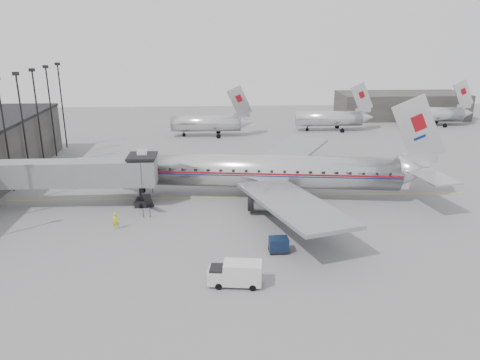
# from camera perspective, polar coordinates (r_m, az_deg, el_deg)

# --- Properties ---
(ground) EXTENTS (160.00, 160.00, 0.00)m
(ground) POSITION_cam_1_polar(r_m,az_deg,el_deg) (55.54, -2.81, -4.23)
(ground) COLOR slate
(ground) RESTS_ON ground
(hangar) EXTENTS (30.00, 12.00, 6.00)m
(hangar) POSITION_cam_1_polar(r_m,az_deg,el_deg) (121.45, 19.01, 8.60)
(hangar) COLOR #33312F
(hangar) RESTS_ON ground
(apron_line) EXTENTS (60.00, 0.15, 0.01)m
(apron_line) POSITION_cam_1_polar(r_m,az_deg,el_deg) (61.20, -0.03, -2.04)
(apron_line) COLOR gold
(apron_line) RESTS_ON ground
(jet_bridge) EXTENTS (21.00, 6.20, 7.10)m
(jet_bridge) POSITION_cam_1_polar(r_m,az_deg,el_deg) (59.96, -19.02, 0.71)
(jet_bridge) COLOR slate
(jet_bridge) RESTS_ON ground
(floodlight_masts) EXTENTS (0.90, 42.25, 15.25)m
(floodlight_masts) POSITION_cam_1_polar(r_m,az_deg,el_deg) (71.17, -25.84, 6.01)
(floodlight_masts) COLOR black
(floodlight_masts) RESTS_ON ground
(distant_aircraft_near) EXTENTS (16.39, 3.20, 10.26)m
(distant_aircraft_near) POSITION_cam_1_polar(r_m,az_deg,el_deg) (95.18, -4.05, 6.97)
(distant_aircraft_near) COLOR silver
(distant_aircraft_near) RESTS_ON ground
(distant_aircraft_mid) EXTENTS (16.39, 3.20, 10.26)m
(distant_aircraft_mid) POSITION_cam_1_polar(r_m,az_deg,el_deg) (101.99, 10.87, 7.44)
(distant_aircraft_mid) COLOR silver
(distant_aircraft_mid) RESTS_ON ground
(distant_aircraft_far) EXTENTS (16.39, 3.20, 10.26)m
(distant_aircraft_far) POSITION_cam_1_polar(r_m,az_deg,el_deg) (113.72, 22.33, 7.50)
(distant_aircraft_far) COLOR silver
(distant_aircraft_far) RESTS_ON ground
(airliner) EXTENTS (42.99, 39.61, 13.62)m
(airliner) POSITION_cam_1_polar(r_m,az_deg,el_deg) (60.29, 3.64, 1.04)
(airliner) COLOR silver
(airliner) RESTS_ON ground
(service_van) EXTENTS (4.77, 2.30, 2.16)m
(service_van) POSITION_cam_1_polar(r_m,az_deg,el_deg) (40.67, -0.53, -11.31)
(service_van) COLOR silver
(service_van) RESTS_ON ground
(baggage_cart_navy) EXTENTS (2.00, 1.55, 1.53)m
(baggage_cart_navy) POSITION_cam_1_polar(r_m,az_deg,el_deg) (46.47, 4.73, -7.85)
(baggage_cart_navy) COLOR #0D1935
(baggage_cart_navy) RESTS_ON ground
(baggage_cart_white) EXTENTS (2.72, 2.36, 1.80)m
(baggage_cart_white) POSITION_cam_1_polar(r_m,az_deg,el_deg) (57.64, 5.44, -2.42)
(baggage_cart_white) COLOR silver
(baggage_cart_white) RESTS_ON ground
(ramp_worker) EXTENTS (0.74, 0.55, 1.88)m
(ramp_worker) POSITION_cam_1_polar(r_m,az_deg,el_deg) (53.08, -14.91, -4.86)
(ramp_worker) COLOR #B7CC18
(ramp_worker) RESTS_ON ground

